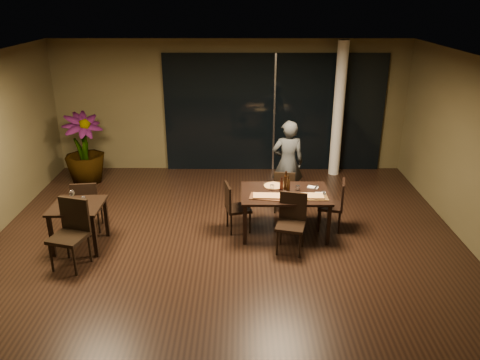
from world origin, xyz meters
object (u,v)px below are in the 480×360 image
at_px(bottle_a, 281,185).
at_px(bottle_c, 286,180).
at_px(chair_side_far, 87,204).
at_px(chair_side_near, 71,229).
at_px(potted_plant, 84,149).
at_px(chair_main_right, 335,202).
at_px(main_table, 285,196).
at_px(chair_main_near, 292,219).
at_px(bottle_b, 288,184).
at_px(chair_main_far, 284,189).
at_px(side_table, 78,212).
at_px(chair_main_left, 234,205).
at_px(diner, 288,163).

distance_m(bottle_a, bottle_c, 0.16).
relative_size(chair_side_far, chair_side_near, 0.90).
bearing_deg(potted_plant, chair_main_right, -23.64).
distance_m(main_table, chair_main_near, 0.60).
bearing_deg(main_table, chair_side_near, -162.52).
height_order(potted_plant, bottle_c, potted_plant).
bearing_deg(bottle_b, chair_main_far, 89.27).
bearing_deg(chair_main_far, bottle_c, 93.65).
relative_size(bottle_b, bottle_c, 0.87).
bearing_deg(main_table, bottle_b, 42.89).
height_order(chair_main_right, potted_plant, potted_plant).
xyz_separation_m(chair_main_far, potted_plant, (-4.23, 1.53, 0.30)).
xyz_separation_m(bottle_b, bottle_c, (-0.04, 0.10, 0.02)).
bearing_deg(side_table, chair_main_left, 12.18).
distance_m(side_table, potted_plant, 2.94).
distance_m(side_table, chair_main_near, 3.46).
distance_m(chair_main_left, bottle_b, 1.01).
height_order(chair_side_far, bottle_b, bottle_b).
xyz_separation_m(chair_main_near, chair_side_near, (-3.39, -0.47, 0.06)).
xyz_separation_m(chair_main_near, chair_side_far, (-3.48, 0.59, -0.00)).
relative_size(chair_main_left, bottle_c, 2.63).
relative_size(chair_main_near, potted_plant, 0.62).
relative_size(chair_main_left, diner, 0.52).
height_order(chair_main_far, chair_main_near, chair_main_near).
distance_m(chair_main_far, chair_main_right, 1.08).
distance_m(chair_main_near, bottle_c, 0.82).
xyz_separation_m(chair_main_right, bottle_b, (-0.85, -0.07, 0.39)).
xyz_separation_m(main_table, chair_side_near, (-3.33, -1.05, -0.08)).
bearing_deg(chair_main_right, side_table, -69.58).
bearing_deg(diner, bottle_c, 80.50).
distance_m(main_table, chair_main_far, 0.83).
distance_m(diner, bottle_a, 1.23).
xyz_separation_m(chair_side_far, bottle_b, (3.47, 0.03, 0.37)).
bearing_deg(diner, chair_side_near, 30.75).
xyz_separation_m(chair_main_far, chair_main_left, (-0.94, -0.75, 0.02)).
bearing_deg(potted_plant, side_table, -74.80).
distance_m(main_table, chair_side_near, 3.49).
height_order(chair_main_right, chair_side_near, chair_side_near).
bearing_deg(bottle_a, bottle_c, 56.99).
relative_size(diner, bottle_c, 5.05).
relative_size(bottle_a, bottle_b, 0.93).
xyz_separation_m(main_table, side_table, (-3.40, -0.50, -0.05)).
bearing_deg(chair_main_right, chair_main_far, -116.96).
relative_size(side_table, chair_main_far, 0.94).
distance_m(bottle_a, bottle_b, 0.13).
distance_m(chair_side_near, potted_plant, 3.49).
height_order(chair_side_far, bottle_c, bottle_c).
bearing_deg(main_table, chair_main_right, 7.27).
distance_m(main_table, potted_plant, 4.78).
bearing_deg(chair_main_right, bottle_c, -79.55).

